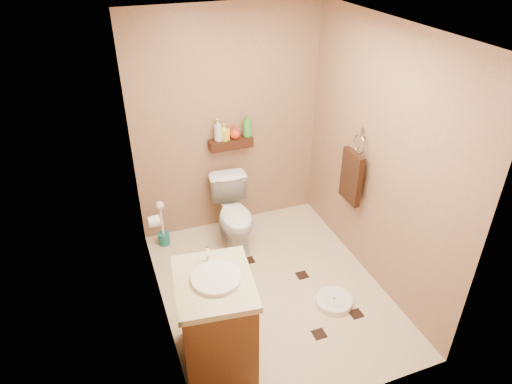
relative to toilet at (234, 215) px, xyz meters
name	(u,v)px	position (x,y,z in m)	size (l,w,h in m)	color
ground	(272,289)	(0.09, -0.83, -0.36)	(2.50, 2.50, 0.00)	beige
wall_back	(228,125)	(0.09, 0.42, 0.84)	(2.00, 0.04, 2.40)	#9D735A
wall_front	(354,278)	(0.09, -2.08, 0.84)	(2.00, 0.04, 2.40)	#9D735A
wall_left	(152,204)	(-0.91, -0.83, 0.84)	(0.04, 2.50, 2.40)	#9D735A
wall_right	(378,161)	(1.09, -0.83, 0.84)	(0.04, 2.50, 2.40)	#9D735A
ceiling	(278,28)	(0.09, -0.83, 2.04)	(2.00, 2.50, 0.02)	white
wall_shelf	(231,143)	(0.09, 0.34, 0.66)	(0.46, 0.14, 0.10)	#3C1C10
floor_accents	(274,292)	(0.10, -0.87, -0.35)	(1.32, 1.32, 0.01)	black
toilet	(234,215)	(0.00, 0.00, 0.00)	(0.40, 0.70, 0.72)	white
vanity	(216,320)	(-0.61, -1.41, 0.07)	(0.65, 0.75, 0.96)	brown
bathroom_scale	(334,301)	(0.55, -1.21, -0.33)	(0.40, 0.40, 0.07)	white
toilet_brush	(163,229)	(-0.73, 0.24, -0.17)	(0.12, 0.12, 0.54)	#1A6B6B
towel_ring	(352,175)	(1.00, -0.58, 0.59)	(0.12, 0.30, 0.76)	silver
toilet_paper	(154,221)	(-0.85, -0.18, 0.24)	(0.12, 0.11, 0.12)	white
bottle_a	(218,130)	(-0.04, 0.34, 0.83)	(0.09, 0.09, 0.24)	beige
bottle_b	(224,132)	(0.02, 0.34, 0.80)	(0.08, 0.08, 0.18)	yellow
bottle_c	(235,132)	(0.14, 0.34, 0.79)	(0.11, 0.11, 0.15)	red
bottle_d	(247,126)	(0.27, 0.34, 0.83)	(0.09, 0.09, 0.24)	green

